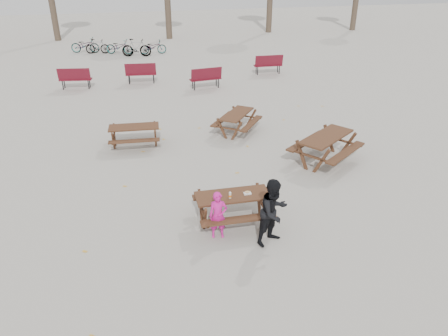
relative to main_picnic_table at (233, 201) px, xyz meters
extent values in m
plane|color=gray|center=(0.00, 0.00, -0.59)|extent=(80.00, 80.00, 0.00)
cube|color=#362313|center=(0.00, 0.00, 0.16)|extent=(1.80, 0.70, 0.05)
cube|color=#362313|center=(0.00, -0.60, -0.14)|extent=(1.80, 0.25, 0.05)
cube|color=#362313|center=(0.00, 0.60, -0.14)|extent=(1.80, 0.25, 0.05)
cylinder|color=#362313|center=(-0.75, -0.30, -0.22)|extent=(0.08, 0.08, 0.73)
cylinder|color=#362313|center=(-0.75, 0.30, -0.22)|extent=(0.08, 0.08, 0.73)
cylinder|color=#362313|center=(0.75, -0.30, -0.22)|extent=(0.08, 0.08, 0.73)
cylinder|color=#362313|center=(0.75, 0.30, -0.22)|extent=(0.08, 0.08, 0.73)
cube|color=white|center=(0.35, -0.04, 0.21)|extent=(0.18, 0.11, 0.03)
ellipsoid|color=tan|center=(0.35, -0.04, 0.25)|extent=(0.14, 0.06, 0.05)
cylinder|color=silver|center=(-0.10, -0.14, 0.26)|extent=(0.06, 0.06, 0.15)
cylinder|color=orange|center=(-0.10, -0.14, 0.25)|extent=(0.07, 0.07, 0.05)
cylinder|color=white|center=(-0.10, -0.14, 0.35)|extent=(0.03, 0.03, 0.02)
imported|color=#D01A8A|center=(-0.47, -0.53, 0.00)|extent=(0.46, 0.33, 1.17)
imported|color=black|center=(0.71, -0.99, 0.22)|extent=(0.98, 0.91, 1.61)
imported|color=black|center=(-4.76, 20.80, -0.11)|extent=(1.90, 1.02, 0.95)
imported|color=black|center=(-3.98, 20.36, -0.14)|extent=(1.55, 0.66, 0.90)
imported|color=black|center=(-2.63, 19.91, -0.13)|extent=(1.84, 1.24, 0.92)
imported|color=black|center=(-1.59, 19.00, -0.05)|extent=(1.85, 0.84, 1.07)
imported|color=black|center=(-0.55, 19.51, -0.15)|extent=(1.69, 0.65, 0.87)
camera|label=1|loc=(-2.15, -8.82, 5.54)|focal=35.00mm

